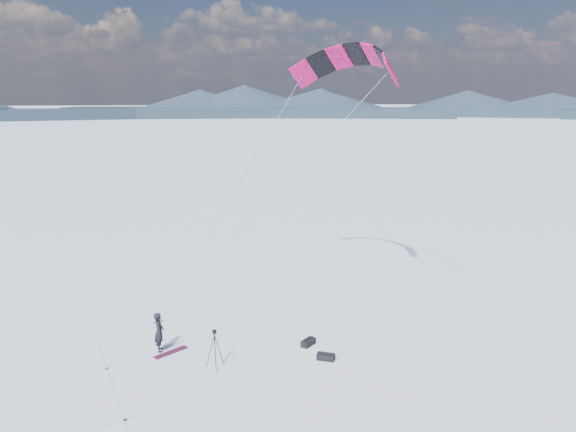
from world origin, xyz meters
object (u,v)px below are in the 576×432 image
object	(u,v)px
snowboard	(171,352)
tripod	(215,344)
gear_bag_b	(326,357)
snowkiter	(160,351)
gear_bag_a	(308,342)

from	to	relation	value
snowboard	tripod	distance (m)	2.64
tripod	gear_bag_b	size ratio (longest dim) A/B	2.01
tripod	gear_bag_b	distance (m)	4.61
snowkiter	gear_bag_a	size ratio (longest dim) A/B	2.19
snowkiter	gear_bag_a	bearing A→B (deg)	-100.97
snowkiter	gear_bag_a	distance (m)	6.39
snowkiter	gear_bag_b	bearing A→B (deg)	-112.63
snowboard	gear_bag_b	xyz separation A→B (m)	(6.00, -2.67, 0.12)
snowboard	gear_bag_a	size ratio (longest dim) A/B	2.02
snowboard	snowkiter	bearing A→B (deg)	114.12
tripod	gear_bag_b	xyz separation A→B (m)	(4.46, -0.78, -0.88)
tripod	snowboard	bearing A→B (deg)	105.23
tripod	gear_bag_b	bearing A→B (deg)	-33.76
snowkiter	gear_bag_a	world-z (taller)	snowkiter
snowboard	gear_bag_b	bearing A→B (deg)	-51.07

